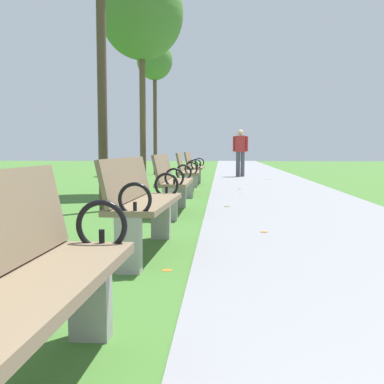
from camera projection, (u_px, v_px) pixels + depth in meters
paved_walkway at (257, 177)px, 16.76m from camera, size 2.94×44.00×0.02m
park_bench_2 at (13, 287)px, 1.74m from camera, size 0.52×1.61×0.90m
park_bench_3 at (142, 202)px, 4.53m from camera, size 0.55×1.62×0.90m
park_bench_4 at (172, 182)px, 7.32m from camera, size 0.48×1.60×0.90m
park_bench_5 at (187, 172)px, 10.39m from camera, size 0.54×1.62×0.90m
park_bench_6 at (194, 167)px, 13.07m from camera, size 0.49×1.61×0.90m
tree_4 at (142, 14)px, 10.37m from camera, size 1.78×1.78×4.86m
tree_5 at (155, 62)px, 18.00m from camera, size 1.32×1.32×4.99m
pedestrian_walking at (240, 150)px, 16.75m from camera, size 0.52×0.27×1.62m
scattered_leaves at (204, 211)px, 7.50m from camera, size 4.22×18.25×0.02m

